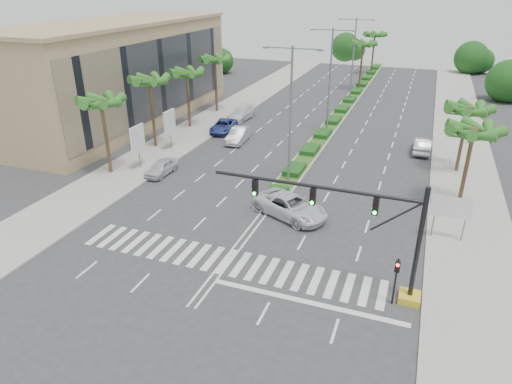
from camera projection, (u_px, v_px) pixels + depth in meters
ground at (227, 262)px, 29.98m from camera, size 160.00×160.00×0.00m
footpath_right at (465, 180)px, 42.11m from camera, size 6.00×120.00×0.15m
footpath_left at (175, 142)px, 51.76m from camera, size 6.00×120.00×0.15m
median at (348, 103)px, 68.16m from camera, size 2.20×75.00×0.20m
median_grass at (348, 102)px, 68.11m from camera, size 1.80×75.00×0.04m
building at (121, 74)px, 57.78m from camera, size 12.00×36.00×12.00m
signal_gantry at (376, 242)px, 25.58m from camera, size 12.60×1.20×7.20m
pedestrian_signal at (396, 274)px, 25.18m from camera, size 0.28×0.36×3.00m
direction_sign at (451, 209)px, 31.45m from camera, size 2.70×0.11×3.40m
billboard_near at (138, 140)px, 43.52m from camera, size 0.18×2.10×4.35m
billboard_far at (170, 123)px, 48.62m from camera, size 0.18×2.10×4.35m
palm_left_near at (101, 104)px, 40.88m from camera, size 4.57×4.68×7.55m
palm_left_mid at (150, 83)px, 47.52m from camera, size 4.57×4.68×7.95m
palm_left_far at (187, 75)px, 54.55m from camera, size 4.57×4.68×7.35m
palm_left_end at (215, 62)px, 61.19m from camera, size 4.57×4.68×7.75m
palm_right_near at (473, 134)px, 34.65m from camera, size 4.57×4.68×7.05m
palm_right_far at (468, 112)px, 41.57m from camera, size 4.57×4.68×6.75m
palm_median_a at (363, 46)px, 73.67m from camera, size 4.57×4.68×8.05m
palm_median_b at (375, 36)px, 86.41m from camera, size 4.57×4.68×8.05m
streetlight_near at (291, 109)px, 39.00m from camera, size 5.10×0.25×12.00m
streetlight_mid at (330, 76)px, 52.59m from camera, size 5.10×0.25×12.00m
streetlight_far at (353, 56)px, 66.18m from camera, size 5.10×0.25×12.00m
car_parked_a at (161, 168)px, 43.15m from camera, size 1.74×4.15×1.40m
car_parked_b at (239, 135)px, 51.89m from camera, size 2.09×5.10×1.64m
car_parked_c at (223, 126)px, 55.34m from camera, size 3.07×5.48×1.45m
car_parked_d at (241, 114)px, 60.19m from camera, size 2.62×5.52×1.55m
car_crossing at (290, 206)px, 35.41m from camera, size 6.83×5.16×1.72m
car_right at (422, 145)px, 48.70m from camera, size 1.73×4.93×1.62m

